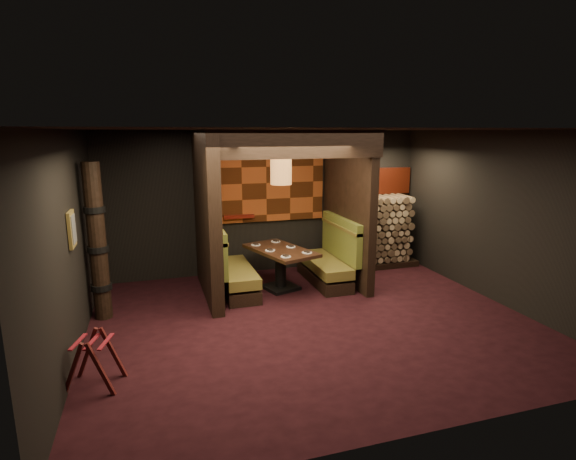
% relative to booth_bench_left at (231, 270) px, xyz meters
% --- Properties ---
extents(floor, '(6.50, 5.50, 0.02)m').
position_rel_booth_bench_left_xyz_m(floor, '(0.96, -1.65, -0.41)').
color(floor, black).
rests_on(floor, ground).
extents(ceiling, '(6.50, 5.50, 0.02)m').
position_rel_booth_bench_left_xyz_m(ceiling, '(0.96, -1.65, 2.46)').
color(ceiling, black).
rests_on(ceiling, ground).
extents(wall_back, '(6.50, 0.02, 2.85)m').
position_rel_booth_bench_left_xyz_m(wall_back, '(0.96, 1.11, 1.02)').
color(wall_back, black).
rests_on(wall_back, ground).
extents(wall_front, '(6.50, 0.02, 2.85)m').
position_rel_booth_bench_left_xyz_m(wall_front, '(0.96, -4.41, 1.02)').
color(wall_front, black).
rests_on(wall_front, ground).
extents(wall_left, '(0.02, 5.50, 2.85)m').
position_rel_booth_bench_left_xyz_m(wall_left, '(-2.30, -1.65, 1.02)').
color(wall_left, black).
rests_on(wall_left, ground).
extents(wall_right, '(0.02, 5.50, 2.85)m').
position_rel_booth_bench_left_xyz_m(wall_right, '(4.22, -1.65, 1.02)').
color(wall_right, black).
rests_on(wall_right, ground).
extents(partition_left, '(0.20, 2.20, 2.85)m').
position_rel_booth_bench_left_xyz_m(partition_left, '(-0.39, -0.00, 1.02)').
color(partition_left, black).
rests_on(partition_left, floor).
extents(partition_right, '(0.15, 2.10, 2.85)m').
position_rel_booth_bench_left_xyz_m(partition_right, '(2.26, 0.05, 1.02)').
color(partition_right, black).
rests_on(partition_right, floor).
extents(header_beam, '(2.85, 0.18, 0.44)m').
position_rel_booth_bench_left_xyz_m(header_beam, '(0.94, -0.95, 2.23)').
color(header_beam, black).
rests_on(header_beam, partition_left).
extents(tapa_back_panel, '(2.40, 0.06, 1.55)m').
position_rel_booth_bench_left_xyz_m(tapa_back_panel, '(0.94, 1.06, 1.42)').
color(tapa_back_panel, '#9E451A').
rests_on(tapa_back_panel, wall_back).
extents(tapa_side_panel, '(0.04, 1.85, 1.45)m').
position_rel_booth_bench_left_xyz_m(tapa_side_panel, '(-0.27, 0.17, 1.45)').
color(tapa_side_panel, '#9E451A').
rests_on(tapa_side_panel, partition_left).
extents(lacquer_shelf, '(0.60, 0.12, 0.07)m').
position_rel_booth_bench_left_xyz_m(lacquer_shelf, '(0.36, 1.00, 0.78)').
color(lacquer_shelf, '#61140C').
rests_on(lacquer_shelf, wall_back).
extents(booth_bench_left, '(0.68, 1.60, 1.14)m').
position_rel_booth_bench_left_xyz_m(booth_bench_left, '(0.00, 0.00, 0.00)').
color(booth_bench_left, black).
rests_on(booth_bench_left, floor).
extents(booth_bench_right, '(0.68, 1.60, 1.14)m').
position_rel_booth_bench_left_xyz_m(booth_bench_right, '(1.89, 0.00, 0.00)').
color(booth_bench_right, black).
rests_on(booth_bench_right, floor).
extents(dining_table, '(1.18, 1.60, 0.76)m').
position_rel_booth_bench_left_xyz_m(dining_table, '(0.89, -0.11, 0.12)').
color(dining_table, black).
rests_on(dining_table, floor).
extents(place_settings, '(0.91, 1.25, 0.03)m').
position_rel_booth_bench_left_xyz_m(place_settings, '(0.89, -0.11, 0.37)').
color(place_settings, white).
rests_on(place_settings, dining_table).
extents(pendant_lamp, '(0.37, 0.37, 0.93)m').
position_rel_booth_bench_left_xyz_m(pendant_lamp, '(0.89, -0.16, 1.75)').
color(pendant_lamp, '#A46931').
rests_on(pendant_lamp, ceiling).
extents(framed_picture, '(0.05, 0.36, 0.46)m').
position_rel_booth_bench_left_xyz_m(framed_picture, '(-2.25, -1.55, 1.22)').
color(framed_picture, olive).
rests_on(framed_picture, wall_left).
extents(luggage_rack, '(0.70, 0.57, 0.66)m').
position_rel_booth_bench_left_xyz_m(luggage_rack, '(-2.01, -2.57, -0.07)').
color(luggage_rack, '#4A1513').
rests_on(luggage_rack, floor).
extents(totem_column, '(0.31, 0.31, 2.40)m').
position_rel_booth_bench_left_xyz_m(totem_column, '(-2.09, -0.55, 0.79)').
color(totem_column, black).
rests_on(totem_column, floor).
extents(firewood_stack, '(1.73, 0.70, 1.50)m').
position_rel_booth_bench_left_xyz_m(firewood_stack, '(3.25, 0.70, 0.35)').
color(firewood_stack, black).
rests_on(firewood_stack, floor).
extents(mosaic_header, '(1.83, 0.10, 0.56)m').
position_rel_booth_bench_left_xyz_m(mosaic_header, '(3.25, 1.03, 1.38)').
color(mosaic_header, maroon).
rests_on(mosaic_header, wall_back).
extents(bay_front_post, '(0.08, 0.08, 2.85)m').
position_rel_booth_bench_left_xyz_m(bay_front_post, '(2.35, 0.31, 1.02)').
color(bay_front_post, black).
rests_on(bay_front_post, floor).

